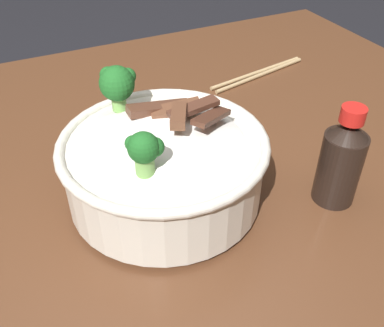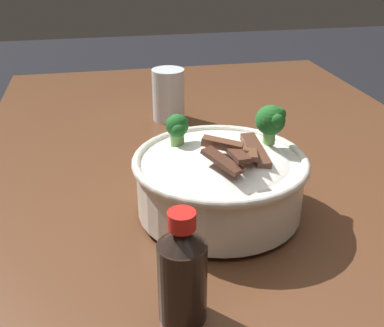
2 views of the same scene
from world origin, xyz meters
The scene contains 4 objects.
dining_table centered at (0.00, 0.00, 0.63)m, with size 1.40×0.89×0.76m.
rice_bowl centered at (0.11, -0.05, 0.82)m, with size 0.24×0.24×0.15m.
drinking_glass centered at (-0.28, -0.07, 0.81)m, with size 0.07×0.07×0.11m.
soy_sauce_bottle centered at (0.30, -0.14, 0.82)m, with size 0.05×0.05×0.13m.
Camera 2 is at (0.67, -0.21, 1.14)m, focal length 44.16 mm.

